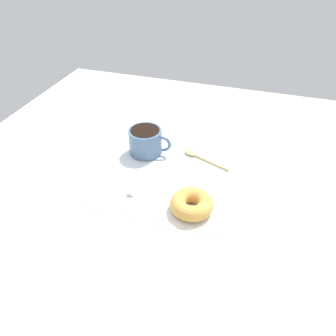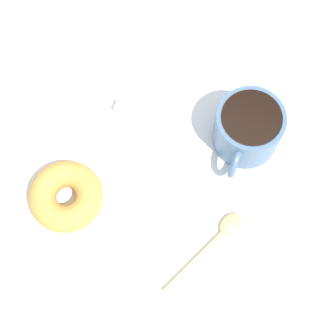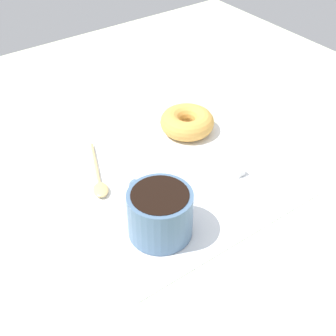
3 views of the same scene
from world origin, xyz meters
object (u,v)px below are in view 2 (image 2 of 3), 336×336
spoon (220,235)px  sugar_cube (121,107)px  donut (66,196)px  coffee_cup (248,129)px

spoon → sugar_cube: 22.80cm
donut → spoon: bearing=100.1°
coffee_cup → sugar_cube: bearing=-81.2°
donut → sugar_cube: size_ratio=6.75×
donut → spoon: (-3.65, 20.54, -1.42)cm
coffee_cup → sugar_cube: size_ratio=8.18×
sugar_cube → coffee_cup: bearing=98.8°
coffee_cup → spoon: bearing=7.8°
donut → sugar_cube: donut is taller
spoon → sugar_cube: sugar_cube is taller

